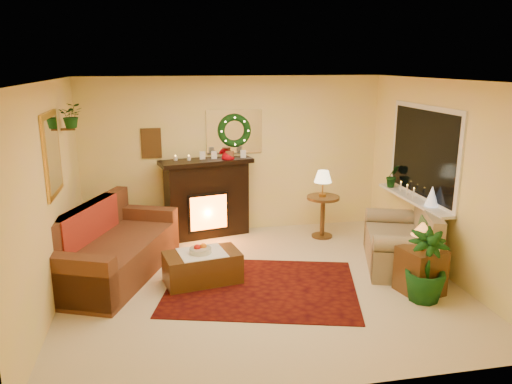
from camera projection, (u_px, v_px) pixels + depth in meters
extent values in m
plane|color=beige|center=(261.00, 283.00, 6.53)|extent=(5.00, 5.00, 0.00)
plane|color=white|center=(262.00, 81.00, 5.88)|extent=(5.00, 5.00, 0.00)
plane|color=#EFD88C|center=(234.00, 155.00, 8.34)|extent=(5.00, 5.00, 0.00)
plane|color=#EFD88C|center=(317.00, 253.00, 4.07)|extent=(5.00, 5.00, 0.00)
plane|color=#EFD88C|center=(49.00, 197.00, 5.74)|extent=(4.50, 4.50, 0.00)
plane|color=#EFD88C|center=(444.00, 179.00, 6.67)|extent=(4.50, 4.50, 0.00)
cube|color=#3D0C12|center=(261.00, 287.00, 6.41)|extent=(2.79, 2.37, 0.01)
cube|color=brown|center=(115.00, 245.00, 6.68)|extent=(1.75, 2.43, 0.96)
cube|color=red|center=(114.00, 240.00, 6.81)|extent=(0.87, 1.42, 0.02)
cube|color=black|center=(207.00, 203.00, 8.24)|extent=(1.39, 0.70, 1.22)
sphere|color=#BE010D|center=(228.00, 158.00, 8.12)|extent=(0.21, 0.21, 0.21)
cylinder|color=#EAE3C4|center=(176.00, 162.00, 7.97)|extent=(0.07, 0.07, 0.20)
cylinder|color=#EDE7BD|center=(189.00, 162.00, 7.99)|extent=(0.06, 0.06, 0.19)
cube|color=white|center=(234.00, 132.00, 8.22)|extent=(0.92, 0.02, 0.72)
torus|color=#194719|center=(235.00, 131.00, 8.18)|extent=(0.55, 0.11, 0.55)
cube|color=#381E11|center=(151.00, 143.00, 8.01)|extent=(0.32, 0.03, 0.48)
cube|color=gold|center=(52.00, 154.00, 5.92)|extent=(0.03, 0.84, 1.00)
imported|color=#194719|center=(73.00, 128.00, 6.60)|extent=(0.33, 0.28, 0.36)
cube|color=#9D9484|center=(400.00, 237.00, 7.05)|extent=(1.31, 1.70, 0.87)
cube|color=white|center=(424.00, 153.00, 7.13)|extent=(0.03, 1.86, 1.36)
cube|color=black|center=(423.00, 153.00, 7.12)|extent=(0.02, 1.70, 1.22)
cube|color=white|center=(413.00, 199.00, 7.28)|extent=(0.22, 1.86, 0.04)
cone|color=white|center=(432.00, 196.00, 6.81)|extent=(0.18, 0.18, 0.27)
imported|color=#195722|center=(393.00, 175.00, 7.86)|extent=(0.26, 0.21, 0.46)
cylinder|color=#40260E|center=(322.00, 218.00, 8.20)|extent=(0.70, 0.70, 0.69)
cone|color=#FFE9A6|center=(323.00, 185.00, 8.06)|extent=(0.28, 0.28, 0.44)
cube|color=#46291D|center=(420.00, 272.00, 6.22)|extent=(0.57, 0.57, 0.58)
cone|color=orange|center=(422.00, 237.00, 6.07)|extent=(0.27, 0.27, 0.39)
cube|color=black|center=(202.00, 267.00, 6.53)|extent=(1.05, 0.69, 0.41)
cylinder|color=beige|center=(200.00, 250.00, 6.45)|extent=(0.28, 0.28, 0.07)
imported|color=#12471A|center=(426.00, 265.00, 5.97)|extent=(1.55, 1.55, 2.68)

